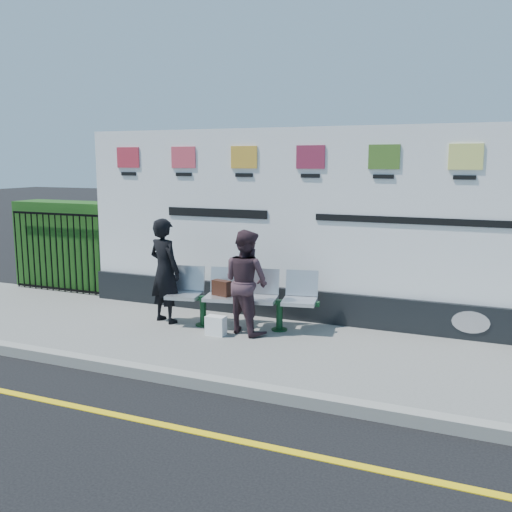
{
  "coord_description": "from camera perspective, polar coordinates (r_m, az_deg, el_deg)",
  "views": [
    {
      "loc": [
        3.16,
        -4.55,
        2.62
      ],
      "look_at": [
        -0.04,
        2.94,
        1.25
      ],
      "focal_mm": 40.0,
      "sensor_mm": 36.0,
      "label": 1
    }
  ],
  "objects": [
    {
      "name": "woman_right",
      "position": [
        8.28,
        -0.99,
        -2.57
      ],
      "size": [
        0.91,
        0.82,
        1.52
      ],
      "primitive_type": "imported",
      "rotation": [
        0.0,
        0.0,
        2.75
      ],
      "color": "#3C272F",
      "rests_on": "pavement"
    },
    {
      "name": "ground",
      "position": [
        6.13,
        -10.94,
        -15.95
      ],
      "size": [
        80.0,
        80.0,
        0.0
      ],
      "primitive_type": "plane",
      "color": "black"
    },
    {
      "name": "handbag_brown",
      "position": [
        8.61,
        -3.47,
        -3.22
      ],
      "size": [
        0.32,
        0.2,
        0.23
      ],
      "primitive_type": "cube",
      "rotation": [
        0.0,
        0.0,
        -0.25
      ],
      "color": "black",
      "rests_on": "bench"
    },
    {
      "name": "yellow_line",
      "position": [
        6.12,
        -10.94,
        -15.92
      ],
      "size": [
        14.0,
        0.1,
        0.01
      ],
      "primitive_type": "cube",
      "color": "yellow",
      "rests_on": "ground"
    },
    {
      "name": "railing",
      "position": [
        11.55,
        -19.3,
        0.38
      ],
      "size": [
        2.05,
        0.06,
        1.54
      ],
      "primitive_type": null,
      "color": "black",
      "rests_on": "pavement"
    },
    {
      "name": "carrier_bag_white",
      "position": [
        8.32,
        -4.03,
        -6.96
      ],
      "size": [
        0.28,
        0.17,
        0.28
      ],
      "primitive_type": "cube",
      "color": "white",
      "rests_on": "pavement"
    },
    {
      "name": "bench",
      "position": [
        8.62,
        -1.54,
        -5.64
      ],
      "size": [
        2.33,
        1.0,
        0.48
      ],
      "primitive_type": null,
      "rotation": [
        0.0,
        0.0,
        0.19
      ],
      "color": "silver",
      "rests_on": "pavement"
    },
    {
      "name": "kerb",
      "position": [
        6.87,
        -6.2,
        -12.28
      ],
      "size": [
        14.0,
        0.18,
        0.14
      ],
      "primitive_type": "cube",
      "color": "gray",
      "rests_on": "ground"
    },
    {
      "name": "billboard",
      "position": [
        8.89,
        5.51,
        1.74
      ],
      "size": [
        8.0,
        0.3,
        3.0
      ],
      "color": "black",
      "rests_on": "pavement"
    },
    {
      "name": "woman_left",
      "position": [
        8.93,
        -9.12,
        -1.45
      ],
      "size": [
        0.68,
        0.55,
        1.63
      ],
      "primitive_type": "imported",
      "rotation": [
        0.0,
        0.0,
        2.84
      ],
      "color": "black",
      "rests_on": "pavement"
    },
    {
      "name": "hedge",
      "position": [
        11.87,
        -17.86,
        1.09
      ],
      "size": [
        2.35,
        0.7,
        1.7
      ],
      "primitive_type": "cube",
      "color": "#1E4C17",
      "rests_on": "pavement"
    },
    {
      "name": "pavement",
      "position": [
        8.14,
        -0.97,
        -8.79
      ],
      "size": [
        14.0,
        3.0,
        0.12
      ],
      "primitive_type": "cube",
      "color": "slate",
      "rests_on": "ground"
    }
  ]
}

